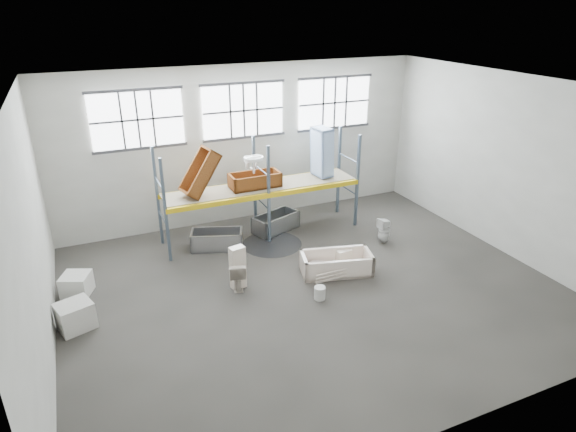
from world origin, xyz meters
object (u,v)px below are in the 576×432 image
bathtub_beige (336,263)px  bucket (320,293)px  cistern_tall (238,267)px  rust_tub_flat (255,180)px  toilet_beige (237,274)px  carton_near (75,316)px  blue_tub_upright (322,152)px  toilet_white (384,231)px  steel_tub_left (217,240)px  steel_tub_right (276,222)px

bathtub_beige → bucket: bathtub_beige is taller
bathtub_beige → cistern_tall: 2.69m
bathtub_beige → rust_tub_flat: (-1.16, 3.04, 1.55)m
toilet_beige → bucket: (1.67, -1.33, -0.21)m
rust_tub_flat → carton_near: (-5.34, -2.88, -1.51)m
toilet_beige → blue_tub_upright: blue_tub_upright is taller
rust_tub_flat → bucket: (0.17, -4.01, -1.66)m
carton_near → toilet_white: bearing=5.6°
toilet_beige → steel_tub_left: size_ratio=0.50×
steel_tub_right → carton_near: 6.72m
bathtub_beige → steel_tub_right: bathtub_beige is taller
toilet_white → carton_near: bearing=-89.0°
bathtub_beige → cistern_tall: bearing=-172.8°
bathtub_beige → steel_tub_left: size_ratio=1.26×
toilet_beige → rust_tub_flat: rust_tub_flat is taller
toilet_beige → rust_tub_flat: size_ratio=0.50×
toilet_beige → steel_tub_right: bearing=-113.0°
steel_tub_left → blue_tub_upright: blue_tub_upright is taller
toilet_white → steel_tub_left: 4.99m
cistern_tall → blue_tub_upright: blue_tub_upright is taller
bathtub_beige → toilet_white: 2.40m
toilet_beige → steel_tub_left: 2.32m
toilet_white → cistern_tall: bearing=-86.7°
steel_tub_left → blue_tub_upright: size_ratio=0.97×
toilet_beige → toilet_white: bearing=-157.0°
carton_near → rust_tub_flat: bearing=28.3°
bathtub_beige → toilet_white: bearing=39.2°
cistern_tall → blue_tub_upright: bearing=25.2°
blue_tub_upright → carton_near: (-7.61, -2.96, -2.08)m
bathtub_beige → bucket: 1.40m
steel_tub_right → blue_tub_upright: (1.58, -0.01, 2.12)m
rust_tub_flat → blue_tub_upright: size_ratio=0.98×
bathtub_beige → steel_tub_left: 3.67m
rust_tub_flat → toilet_beige: bearing=-119.2°
toilet_beige → blue_tub_upright: bearing=-128.5°
steel_tub_right → blue_tub_upright: 2.64m
bathtub_beige → rust_tub_flat: size_ratio=1.24×
toilet_white → steel_tub_left: (-4.71, 1.66, -0.12)m
steel_tub_left → bucket: size_ratio=4.57×
steel_tub_left → rust_tub_flat: size_ratio=0.99×
cistern_tall → toilet_white: cistern_tall is taller
toilet_beige → toilet_white: size_ratio=0.95×
cistern_tall → rust_tub_flat: 3.32m
steel_tub_left → bathtub_beige: bearing=-46.4°
cistern_tall → rust_tub_flat: size_ratio=0.76×
bathtub_beige → blue_tub_upright: (1.11, 3.12, 2.12)m
blue_tub_upright → steel_tub_right: bearing=179.6°
toilet_white → carton_near: 8.72m
bathtub_beige → toilet_beige: toilet_beige is taller
toilet_beige → cistern_tall: 0.20m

